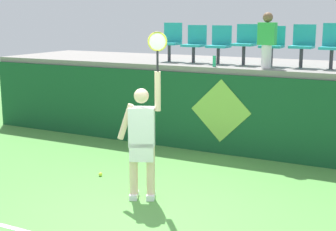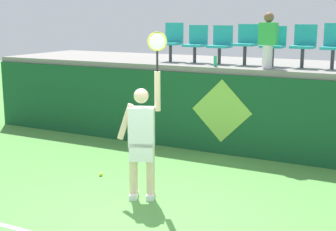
# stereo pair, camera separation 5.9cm
# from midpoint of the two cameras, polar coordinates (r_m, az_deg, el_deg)

# --- Properties ---
(ground_plane) EXTENTS (40.00, 40.00, 0.00)m
(ground_plane) POSITION_cam_midpoint_polar(r_m,az_deg,el_deg) (6.85, -4.11, -12.02)
(ground_plane) COLOR #519342
(court_back_wall) EXTENTS (12.22, 0.20, 1.61)m
(court_back_wall) POSITION_cam_midpoint_polar(r_m,az_deg,el_deg) (9.80, 7.06, 0.10)
(court_back_wall) COLOR #144C28
(court_back_wall) RESTS_ON ground_plane
(spectator_platform) EXTENTS (12.22, 2.71, 0.12)m
(spectator_platform) POSITION_cam_midpoint_polar(r_m,az_deg,el_deg) (10.89, 9.57, 5.77)
(spectator_platform) COLOR gray
(spectator_platform) RESTS_ON court_back_wall
(tennis_player) EXTENTS (0.71, 0.39, 2.52)m
(tennis_player) POSITION_cam_midpoint_polar(r_m,az_deg,el_deg) (7.30, -3.26, -2.65)
(tennis_player) COLOR white
(tennis_player) RESTS_ON ground_plane
(tennis_ball) EXTENTS (0.07, 0.07, 0.07)m
(tennis_ball) POSITION_cam_midpoint_polar(r_m,az_deg,el_deg) (8.63, -8.09, -6.81)
(tennis_ball) COLOR #D1E533
(tennis_ball) RESTS_ON ground_plane
(water_bottle) EXTENTS (0.07, 0.07, 0.22)m
(water_bottle) POSITION_cam_midpoint_polar(r_m,az_deg,el_deg) (9.94, 5.26, 6.33)
(water_bottle) COLOR #26B272
(water_bottle) RESTS_ON spectator_platform
(stadium_chair_0) EXTENTS (0.44, 0.42, 0.86)m
(stadium_chair_0) POSITION_cam_midpoint_polar(r_m,az_deg,el_deg) (11.07, 0.17, 8.81)
(stadium_chair_0) COLOR #38383D
(stadium_chair_0) RESTS_ON spectator_platform
(stadium_chair_1) EXTENTS (0.44, 0.42, 0.81)m
(stadium_chair_1) POSITION_cam_midpoint_polar(r_m,az_deg,el_deg) (10.81, 3.01, 8.57)
(stadium_chair_1) COLOR #38383D
(stadium_chair_1) RESTS_ON spectator_platform
(stadium_chair_2) EXTENTS (0.44, 0.42, 0.81)m
(stadium_chair_2) POSITION_cam_midpoint_polar(r_m,az_deg,el_deg) (10.58, 5.89, 8.44)
(stadium_chair_2) COLOR #38383D
(stadium_chair_2) RESTS_ON spectator_platform
(stadium_chair_3) EXTENTS (0.44, 0.42, 0.84)m
(stadium_chair_3) POSITION_cam_midpoint_polar(r_m,az_deg,el_deg) (10.39, 8.84, 8.53)
(stadium_chair_3) COLOR #38383D
(stadium_chair_3) RESTS_ON spectator_platform
(stadium_chair_4) EXTENTS (0.44, 0.42, 0.81)m
(stadium_chair_4) POSITION_cam_midpoint_polar(r_m,az_deg,el_deg) (10.22, 11.94, 8.24)
(stadium_chair_4) COLOR #38383D
(stadium_chair_4) RESTS_ON spectator_platform
(stadium_chair_5) EXTENTS (0.44, 0.42, 0.84)m
(stadium_chair_5) POSITION_cam_midpoint_polar(r_m,az_deg,el_deg) (10.08, 15.28, 8.13)
(stadium_chair_5) COLOR #38383D
(stadium_chair_5) RESTS_ON spectator_platform
(stadium_chair_6) EXTENTS (0.44, 0.42, 0.87)m
(stadium_chair_6) POSITION_cam_midpoint_polar(r_m,az_deg,el_deg) (9.98, 18.53, 7.96)
(stadium_chair_6) COLOR #38383D
(stadium_chair_6) RESTS_ON spectator_platform
(spectator_0) EXTENTS (0.34, 0.20, 1.08)m
(spectator_0) POSITION_cam_midpoint_polar(r_m,az_deg,el_deg) (9.81, 11.31, 8.74)
(spectator_0) COLOR white
(spectator_0) RESTS_ON spectator_platform
(wall_signage_mount) EXTENTS (1.27, 0.01, 1.52)m
(wall_signage_mount) POSITION_cam_midpoint_polar(r_m,az_deg,el_deg) (9.95, 5.89, -4.46)
(wall_signage_mount) COLOR #144C28
(wall_signage_mount) RESTS_ON ground_plane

